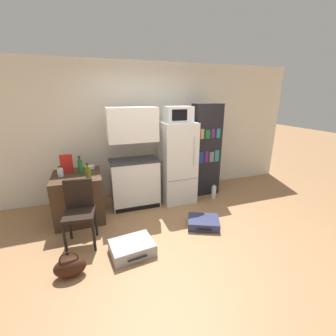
{
  "coord_description": "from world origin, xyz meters",
  "views": [
    {
      "loc": [
        -1.09,
        -2.56,
        2.03
      ],
      "look_at": [
        0.1,
        0.85,
        0.85
      ],
      "focal_mm": 24.0,
      "sensor_mm": 36.0,
      "label": 1
    }
  ],
  "objects_px": {
    "bottle_green_tall": "(80,166)",
    "suitcase_small_flat": "(203,222)",
    "microwave": "(178,114)",
    "bookshelf": "(206,151)",
    "cereal_box": "(67,164)",
    "handbag": "(70,267)",
    "refrigerator": "(178,163)",
    "chair": "(79,206)",
    "bottle_olive_oil": "(88,172)",
    "water_bottle_front": "(214,192)",
    "kitchen_hutch": "(134,163)",
    "side_table": "(79,197)",
    "bowl": "(90,167)",
    "suitcase_large_flat": "(132,248)",
    "bottle_clear_short": "(60,172)"
  },
  "relations": [
    {
      "from": "bottle_clear_short",
      "to": "handbag",
      "type": "xyz_separation_m",
      "value": [
        0.13,
        -1.38,
        -0.73
      ]
    },
    {
      "from": "side_table",
      "to": "cereal_box",
      "type": "height_order",
      "value": "cereal_box"
    },
    {
      "from": "kitchen_hutch",
      "to": "bottle_olive_oil",
      "type": "bearing_deg",
      "value": -150.88
    },
    {
      "from": "water_bottle_front",
      "to": "bottle_clear_short",
      "type": "bearing_deg",
      "value": 178.39
    },
    {
      "from": "bookshelf",
      "to": "bowl",
      "type": "height_order",
      "value": "bookshelf"
    },
    {
      "from": "refrigerator",
      "to": "bookshelf",
      "type": "relative_size",
      "value": 0.83
    },
    {
      "from": "bottle_olive_oil",
      "to": "water_bottle_front",
      "type": "bearing_deg",
      "value": 5.01
    },
    {
      "from": "bookshelf",
      "to": "cereal_box",
      "type": "distance_m",
      "value": 2.65
    },
    {
      "from": "suitcase_large_flat",
      "to": "suitcase_small_flat",
      "type": "distance_m",
      "value": 1.24
    },
    {
      "from": "refrigerator",
      "to": "chair",
      "type": "relative_size",
      "value": 1.68
    },
    {
      "from": "side_table",
      "to": "chair",
      "type": "distance_m",
      "value": 0.74
    },
    {
      "from": "kitchen_hutch",
      "to": "bookshelf",
      "type": "relative_size",
      "value": 0.98
    },
    {
      "from": "chair",
      "to": "bottle_olive_oil",
      "type": "bearing_deg",
      "value": 76.34
    },
    {
      "from": "bottle_clear_short",
      "to": "chair",
      "type": "xyz_separation_m",
      "value": [
        0.27,
        -0.72,
        -0.3
      ]
    },
    {
      "from": "bottle_olive_oil",
      "to": "microwave",
      "type": "bearing_deg",
      "value": 13.54
    },
    {
      "from": "bottle_olive_oil",
      "to": "cereal_box",
      "type": "distance_m",
      "value": 0.58
    },
    {
      "from": "suitcase_large_flat",
      "to": "suitcase_small_flat",
      "type": "xyz_separation_m",
      "value": [
        1.21,
        0.27,
        -0.02
      ]
    },
    {
      "from": "suitcase_large_flat",
      "to": "cereal_box",
      "type": "bearing_deg",
      "value": 112.69
    },
    {
      "from": "microwave",
      "to": "bookshelf",
      "type": "height_order",
      "value": "bookshelf"
    },
    {
      "from": "kitchen_hutch",
      "to": "bowl",
      "type": "distance_m",
      "value": 0.78
    },
    {
      "from": "refrigerator",
      "to": "bottle_olive_oil",
      "type": "height_order",
      "value": "refrigerator"
    },
    {
      "from": "bottle_clear_short",
      "to": "bowl",
      "type": "relative_size",
      "value": 1.02
    },
    {
      "from": "kitchen_hutch",
      "to": "microwave",
      "type": "relative_size",
      "value": 3.77
    },
    {
      "from": "cereal_box",
      "to": "side_table",
      "type": "bearing_deg",
      "value": -54.58
    },
    {
      "from": "bookshelf",
      "to": "suitcase_large_flat",
      "type": "distance_m",
      "value": 2.51
    },
    {
      "from": "bowl",
      "to": "suitcase_small_flat",
      "type": "bearing_deg",
      "value": -36.67
    },
    {
      "from": "cereal_box",
      "to": "suitcase_small_flat",
      "type": "distance_m",
      "value": 2.47
    },
    {
      "from": "cereal_box",
      "to": "chair",
      "type": "height_order",
      "value": "cereal_box"
    },
    {
      "from": "bottle_olive_oil",
      "to": "bottle_clear_short",
      "type": "distance_m",
      "value": 0.51
    },
    {
      "from": "kitchen_hutch",
      "to": "bottle_green_tall",
      "type": "height_order",
      "value": "kitchen_hutch"
    },
    {
      "from": "bookshelf",
      "to": "cereal_box",
      "type": "height_order",
      "value": "bookshelf"
    },
    {
      "from": "microwave",
      "to": "bottle_green_tall",
      "type": "height_order",
      "value": "microwave"
    },
    {
      "from": "bottle_green_tall",
      "to": "suitcase_small_flat",
      "type": "bearing_deg",
      "value": -28.53
    },
    {
      "from": "suitcase_large_flat",
      "to": "handbag",
      "type": "relative_size",
      "value": 1.68
    },
    {
      "from": "refrigerator",
      "to": "microwave",
      "type": "distance_m",
      "value": 0.92
    },
    {
      "from": "handbag",
      "to": "chair",
      "type": "bearing_deg",
      "value": 78.33
    },
    {
      "from": "bookshelf",
      "to": "cereal_box",
      "type": "relative_size",
      "value": 6.26
    },
    {
      "from": "bottle_clear_short",
      "to": "suitcase_large_flat",
      "type": "height_order",
      "value": "bottle_clear_short"
    },
    {
      "from": "refrigerator",
      "to": "bottle_olive_oil",
      "type": "relative_size",
      "value": 5.92
    },
    {
      "from": "handbag",
      "to": "refrigerator",
      "type": "bearing_deg",
      "value": 37.65
    },
    {
      "from": "side_table",
      "to": "bookshelf",
      "type": "xyz_separation_m",
      "value": [
        2.51,
        0.25,
        0.54
      ]
    },
    {
      "from": "microwave",
      "to": "bottle_clear_short",
      "type": "distance_m",
      "value": 2.23
    },
    {
      "from": "microwave",
      "to": "suitcase_large_flat",
      "type": "bearing_deg",
      "value": -131.43
    },
    {
      "from": "kitchen_hutch",
      "to": "refrigerator",
      "type": "relative_size",
      "value": 1.18
    },
    {
      "from": "side_table",
      "to": "bottle_green_tall",
      "type": "relative_size",
      "value": 2.65
    },
    {
      "from": "chair",
      "to": "bottle_clear_short",
      "type": "bearing_deg",
      "value": 116.23
    },
    {
      "from": "bottle_clear_short",
      "to": "suitcase_small_flat",
      "type": "bearing_deg",
      "value": -24.38
    },
    {
      "from": "microwave",
      "to": "suitcase_large_flat",
      "type": "distance_m",
      "value": 2.4
    },
    {
      "from": "microwave",
      "to": "bowl",
      "type": "xyz_separation_m",
      "value": [
        -1.61,
        0.17,
        -0.89
      ]
    },
    {
      "from": "bottle_clear_short",
      "to": "water_bottle_front",
      "type": "xyz_separation_m",
      "value": [
        2.8,
        -0.08,
        -0.72
      ]
    }
  ]
}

